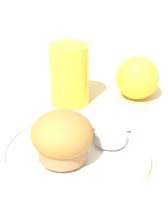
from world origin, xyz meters
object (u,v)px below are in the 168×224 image
object	(u,v)px
muffin	(62,137)
orange_fruit	(137,78)
butter_knife	(83,131)
juice_glass	(69,75)

from	to	relation	value
muffin	orange_fruit	distance (m)	0.27
muffin	butter_knife	distance (m)	0.08
butter_knife	muffin	bearing A→B (deg)	-121.20
juice_glass	butter_knife	bearing A→B (deg)	-65.15
butter_knife	orange_fruit	xyz separation A→B (m)	(0.06, 0.19, 0.02)
orange_fruit	muffin	bearing A→B (deg)	-105.24
butter_knife	orange_fruit	bearing A→B (deg)	48.61
juice_glass	orange_fruit	bearing A→B (deg)	23.48
orange_fruit	juice_glass	xyz separation A→B (m)	(-0.12, -0.05, 0.02)
butter_knife	orange_fruit	world-z (taller)	orange_fruit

